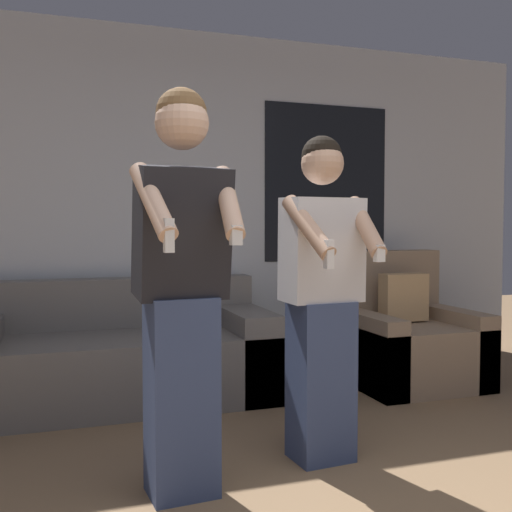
# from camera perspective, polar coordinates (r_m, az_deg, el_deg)

# --- Properties ---
(wall_back) EXTENTS (5.86, 0.07, 2.70)m
(wall_back) POSITION_cam_1_polar(r_m,az_deg,el_deg) (4.76, -5.27, 4.83)
(wall_back) COLOR silver
(wall_back) RESTS_ON ground_plane
(couch) EXTENTS (2.03, 0.93, 0.81)m
(couch) POSITION_cam_1_polar(r_m,az_deg,el_deg) (4.23, -12.86, -9.42)
(couch) COLOR slate
(couch) RESTS_ON ground_plane
(armchair) EXTENTS (0.92, 0.93, 0.99)m
(armchair) POSITION_cam_1_polar(r_m,az_deg,el_deg) (4.75, 13.93, -7.73)
(armchair) COLOR #937A60
(armchair) RESTS_ON ground_plane
(person_left) EXTENTS (0.45, 0.50, 1.78)m
(person_left) POSITION_cam_1_polar(r_m,az_deg,el_deg) (2.62, -7.07, -2.88)
(person_left) COLOR #384770
(person_left) RESTS_ON ground_plane
(person_right) EXTENTS (0.45, 0.48, 1.64)m
(person_right) POSITION_cam_1_polar(r_m,az_deg,el_deg) (3.03, 6.31, -3.78)
(person_right) COLOR #384770
(person_right) RESTS_ON ground_plane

